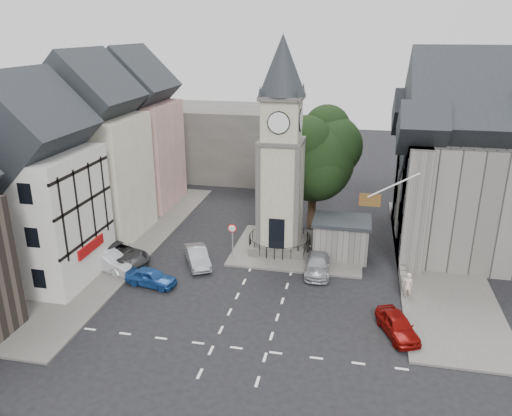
% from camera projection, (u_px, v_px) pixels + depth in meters
% --- Properties ---
extents(ground, '(120.00, 120.00, 0.00)m').
position_uv_depth(ground, '(260.00, 298.00, 32.43)').
color(ground, black).
rests_on(ground, ground).
extents(pavement_west, '(6.00, 30.00, 0.14)m').
position_uv_depth(pavement_west, '(123.00, 245.00, 40.34)').
color(pavement_west, '#595651').
rests_on(pavement_west, ground).
extents(pavement_east, '(6.00, 26.00, 0.14)m').
position_uv_depth(pavement_east, '(437.00, 261.00, 37.46)').
color(pavement_east, '#595651').
rests_on(pavement_east, ground).
extents(central_island, '(10.00, 8.00, 0.16)m').
position_uv_depth(central_island, '(298.00, 249.00, 39.48)').
color(central_island, '#595651').
rests_on(central_island, ground).
extents(road_markings, '(20.00, 8.00, 0.01)m').
position_uv_depth(road_markings, '(240.00, 348.00, 27.37)').
color(road_markings, silver).
rests_on(road_markings, ground).
extents(clock_tower, '(4.86, 4.86, 16.25)m').
position_uv_depth(clock_tower, '(281.00, 149.00, 37.03)').
color(clock_tower, '#4C4944').
rests_on(clock_tower, ground).
extents(stone_shelter, '(4.30, 3.30, 3.08)m').
position_uv_depth(stone_shelter, '(341.00, 238.00, 37.89)').
color(stone_shelter, '#605D58').
rests_on(stone_shelter, ground).
extents(town_tree, '(7.20, 7.20, 10.80)m').
position_uv_depth(town_tree, '(314.00, 150.00, 41.65)').
color(town_tree, black).
rests_on(town_tree, ground).
extents(warning_sign_post, '(0.70, 0.19, 2.85)m').
position_uv_depth(warning_sign_post, '(232.00, 234.00, 37.36)').
color(warning_sign_post, black).
rests_on(warning_sign_post, ground).
extents(terrace_pink, '(8.10, 7.60, 12.80)m').
position_uv_depth(terrace_pink, '(135.00, 138.00, 47.91)').
color(terrace_pink, tan).
rests_on(terrace_pink, ground).
extents(terrace_cream, '(8.10, 7.60, 12.80)m').
position_uv_depth(terrace_cream, '(93.00, 158.00, 40.55)').
color(terrace_cream, '#F1ECCA').
rests_on(terrace_cream, ground).
extents(terrace_tudor, '(8.10, 7.60, 12.00)m').
position_uv_depth(terrace_tudor, '(33.00, 193.00, 33.32)').
color(terrace_tudor, silver).
rests_on(terrace_tudor, ground).
extents(backdrop_west, '(20.00, 10.00, 8.00)m').
position_uv_depth(backdrop_west, '(207.00, 141.00, 59.16)').
color(backdrop_west, '#4C4944').
rests_on(backdrop_west, ground).
extents(east_building, '(14.40, 11.40, 12.60)m').
position_uv_depth(east_building, '(492.00, 174.00, 37.43)').
color(east_building, '#605D58').
rests_on(east_building, ground).
extents(east_boundary_wall, '(0.40, 16.00, 0.90)m').
position_uv_depth(east_boundary_wall, '(398.00, 243.00, 39.72)').
color(east_boundary_wall, '#605D58').
rests_on(east_boundary_wall, ground).
extents(flagpole, '(3.68, 0.10, 2.74)m').
position_uv_depth(flagpole, '(393.00, 185.00, 32.20)').
color(flagpole, white).
rests_on(flagpole, ground).
extents(car_west_blue, '(3.78, 2.01, 1.22)m').
position_uv_depth(car_west_blue, '(151.00, 277.00, 33.90)').
color(car_west_blue, '#1A4690').
rests_on(car_west_blue, ground).
extents(car_west_silver, '(4.58, 2.74, 1.43)m').
position_uv_depth(car_west_silver, '(109.00, 261.00, 36.05)').
color(car_west_silver, '#B1B5BA').
rests_on(car_west_silver, ground).
extents(car_west_grey, '(6.15, 4.46, 1.55)m').
position_uv_depth(car_west_grey, '(116.00, 254.00, 37.08)').
color(car_west_grey, '#2C2C2E').
rests_on(car_west_grey, ground).
extents(car_island_silver, '(3.15, 4.19, 1.32)m').
position_uv_depth(car_island_silver, '(197.00, 256.00, 36.86)').
color(car_island_silver, '#9CA1A5').
rests_on(car_island_silver, ground).
extents(car_island_east, '(1.93, 4.34, 1.24)m').
position_uv_depth(car_island_east, '(318.00, 264.00, 35.73)').
color(car_island_east, '#9C9EA4').
rests_on(car_island_east, ground).
extents(car_east_red, '(2.74, 4.00, 1.26)m').
position_uv_depth(car_east_red, '(398.00, 325.00, 28.40)').
color(car_east_red, maroon).
rests_on(car_east_red, ground).
extents(pedestrian, '(0.67, 0.45, 1.83)m').
position_uv_depth(pedestrian, '(407.00, 286.00, 32.17)').
color(pedestrian, beige).
rests_on(pedestrian, ground).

